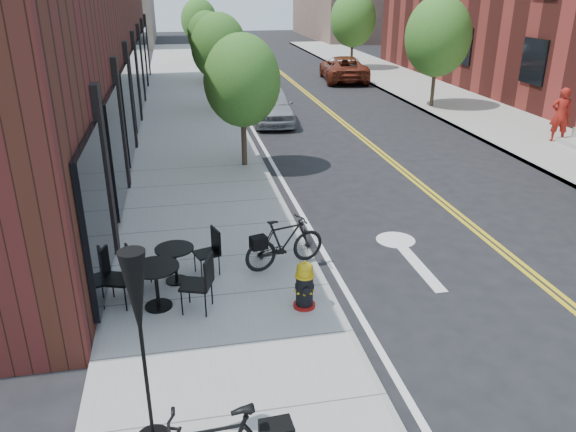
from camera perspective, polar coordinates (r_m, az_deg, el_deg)
ground at (r=9.18m, az=6.61°, el=-12.08°), size 120.00×120.00×0.00m
sidewalk_near at (r=17.90m, az=-9.28°, el=5.69°), size 4.00×70.00×0.12m
sidewalk_far at (r=21.81m, az=24.28°, el=7.05°), size 4.00×70.00×0.12m
building_near at (r=21.59m, az=-22.93°, el=16.49°), size 5.00×28.00×7.00m
tree_near_a at (r=16.45m, az=-4.68°, el=13.53°), size 2.20×2.20×3.81m
tree_near_b at (r=24.34m, az=-7.04°, el=16.67°), size 2.30×2.30×3.98m
tree_near_c at (r=32.30m, az=-8.25°, el=17.75°), size 2.10×2.10×3.67m
tree_near_d at (r=40.25m, az=-9.02°, el=19.02°), size 2.40×2.40×4.11m
tree_far_b at (r=25.74m, az=14.99°, el=17.20°), size 2.80×2.80×4.62m
tree_far_c at (r=36.90m, az=6.64°, el=19.24°), size 2.80×2.80×4.62m
fire_hydrant at (r=9.44m, az=1.69°, el=-7.06°), size 0.44×0.44×0.86m
bicycle_right at (r=10.71m, az=-0.34°, el=-2.70°), size 1.72×0.92×0.99m
bistro_set_b at (r=9.64m, az=-13.24°, el=-6.41°), size 1.90×1.04×1.00m
bistro_set_c at (r=10.40m, az=-11.39°, el=-4.36°), size 1.67×0.90×0.88m
patio_umbrella at (r=6.36m, az=-14.99°, el=-9.26°), size 0.41×0.41×2.53m
parked_car_a at (r=22.65m, az=-1.66°, el=11.16°), size 1.90×4.07×1.35m
parked_car_b at (r=30.61m, az=-5.12°, el=14.36°), size 1.86×4.92×1.60m
parked_car_c at (r=35.48m, az=-5.08°, el=15.30°), size 2.52×4.87×1.35m
parked_car_far at (r=32.79m, az=5.65°, el=14.69°), size 2.90×5.20×1.38m
pedestrian at (r=21.44m, az=25.96°, el=9.24°), size 0.78×0.65×1.84m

